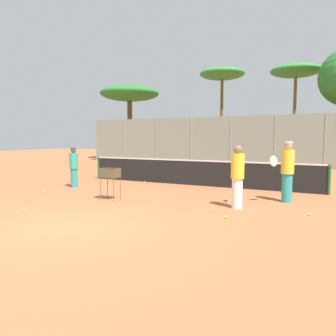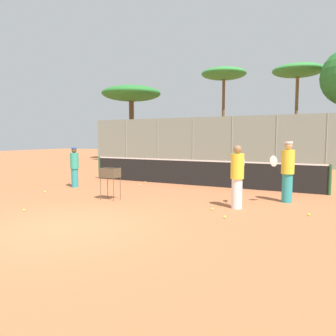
{
  "view_description": "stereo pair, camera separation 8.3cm",
  "coord_description": "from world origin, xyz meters",
  "px_view_note": "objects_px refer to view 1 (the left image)",
  "views": [
    {
      "loc": [
        5.22,
        -5.29,
        1.98
      ],
      "look_at": [
        0.36,
        4.15,
        1.0
      ],
      "focal_mm": 35.0,
      "sensor_mm": 36.0,
      "label": 1
    },
    {
      "loc": [
        5.29,
        -5.25,
        1.98
      ],
      "look_at": [
        0.36,
        4.15,
        1.0
      ],
      "focal_mm": 35.0,
      "sensor_mm": 36.0,
      "label": 2
    }
  ],
  "objects_px": {
    "ball_cart": "(110,175)",
    "tennis_net": "(194,172)",
    "player_yellow_shirt": "(74,167)",
    "parked_car": "(300,155)",
    "player_red_cap": "(287,171)",
    "player_white_outfit": "(238,176)"
  },
  "relations": [
    {
      "from": "tennis_net",
      "to": "player_red_cap",
      "type": "bearing_deg",
      "value": -27.29
    },
    {
      "from": "player_white_outfit",
      "to": "ball_cart",
      "type": "relative_size",
      "value": 1.74
    },
    {
      "from": "player_red_cap",
      "to": "player_yellow_shirt",
      "type": "relative_size",
      "value": 1.17
    },
    {
      "from": "player_white_outfit",
      "to": "player_yellow_shirt",
      "type": "bearing_deg",
      "value": 84.78
    },
    {
      "from": "player_red_cap",
      "to": "tennis_net",
      "type": "bearing_deg",
      "value": -79.16
    },
    {
      "from": "player_white_outfit",
      "to": "player_red_cap",
      "type": "bearing_deg",
      "value": -33.5
    },
    {
      "from": "tennis_net",
      "to": "ball_cart",
      "type": "relative_size",
      "value": 10.0
    },
    {
      "from": "tennis_net",
      "to": "player_red_cap",
      "type": "relative_size",
      "value": 5.45
    },
    {
      "from": "parked_car",
      "to": "ball_cart",
      "type": "bearing_deg",
      "value": -102.32
    },
    {
      "from": "parked_car",
      "to": "player_red_cap",
      "type": "bearing_deg",
      "value": -86.04
    },
    {
      "from": "ball_cart",
      "to": "parked_car",
      "type": "bearing_deg",
      "value": 77.68
    },
    {
      "from": "ball_cart",
      "to": "parked_car",
      "type": "xyz_separation_m",
      "value": [
        3.97,
        18.16,
        -0.12
      ]
    },
    {
      "from": "ball_cart",
      "to": "player_red_cap",
      "type": "bearing_deg",
      "value": 23.05
    },
    {
      "from": "player_yellow_shirt",
      "to": "ball_cart",
      "type": "xyz_separation_m",
      "value": [
        2.93,
        -1.47,
        -0.05
      ]
    },
    {
      "from": "player_yellow_shirt",
      "to": "player_red_cap",
      "type": "bearing_deg",
      "value": -134.64
    },
    {
      "from": "player_yellow_shirt",
      "to": "parked_car",
      "type": "xyz_separation_m",
      "value": [
        6.9,
        16.68,
        -0.17
      ]
    },
    {
      "from": "ball_cart",
      "to": "tennis_net",
      "type": "bearing_deg",
      "value": 74.44
    },
    {
      "from": "ball_cart",
      "to": "player_white_outfit",
      "type": "bearing_deg",
      "value": 8.54
    },
    {
      "from": "player_red_cap",
      "to": "ball_cart",
      "type": "height_order",
      "value": "player_red_cap"
    },
    {
      "from": "player_white_outfit",
      "to": "parked_car",
      "type": "xyz_separation_m",
      "value": [
        0.01,
        17.57,
        -0.25
      ]
    },
    {
      "from": "player_yellow_shirt",
      "to": "ball_cart",
      "type": "height_order",
      "value": "player_yellow_shirt"
    },
    {
      "from": "player_white_outfit",
      "to": "player_red_cap",
      "type": "height_order",
      "value": "player_red_cap"
    }
  ]
}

